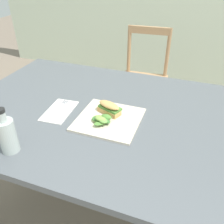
% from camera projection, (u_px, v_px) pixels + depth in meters
% --- Properties ---
extents(ground_plane, '(9.49, 9.49, 0.00)m').
position_uv_depth(ground_plane, '(118.00, 216.00, 1.50)').
color(ground_plane, '#7A6B5B').
extents(dining_table, '(1.31, 0.97, 0.74)m').
position_uv_depth(dining_table, '(95.00, 128.00, 1.23)').
color(dining_table, '#51565B').
rests_on(dining_table, ground).
extents(chair_wooden_far, '(0.43, 0.43, 0.87)m').
position_uv_depth(chair_wooden_far, '(143.00, 80.00, 2.12)').
color(chair_wooden_far, tan).
rests_on(chair_wooden_far, ground).
extents(plate_lunch, '(0.28, 0.28, 0.01)m').
position_uv_depth(plate_lunch, '(109.00, 119.00, 1.09)').
color(plate_lunch, beige).
rests_on(plate_lunch, dining_table).
extents(sandwich_half_front, '(0.12, 0.09, 0.06)m').
position_uv_depth(sandwich_half_front, '(109.00, 108.00, 1.11)').
color(sandwich_half_front, tan).
rests_on(sandwich_half_front, plate_lunch).
extents(salad_mixed_greens, '(0.10, 0.11, 0.04)m').
position_uv_depth(salad_mixed_greens, '(102.00, 119.00, 1.05)').
color(salad_mixed_greens, '#6B9E47').
rests_on(salad_mixed_greens, plate_lunch).
extents(napkin_folded, '(0.13, 0.21, 0.00)m').
position_uv_depth(napkin_folded, '(59.00, 111.00, 1.15)').
color(napkin_folded, silver).
rests_on(napkin_folded, dining_table).
extents(fork_on_napkin, '(0.05, 0.19, 0.00)m').
position_uv_depth(fork_on_napkin, '(61.00, 108.00, 1.16)').
color(fork_on_napkin, silver).
rests_on(fork_on_napkin, napkin_folded).
extents(bottle_cold_brew, '(0.07, 0.07, 0.18)m').
position_uv_depth(bottle_cold_brew, '(8.00, 137.00, 0.89)').
color(bottle_cold_brew, black).
rests_on(bottle_cold_brew, dining_table).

